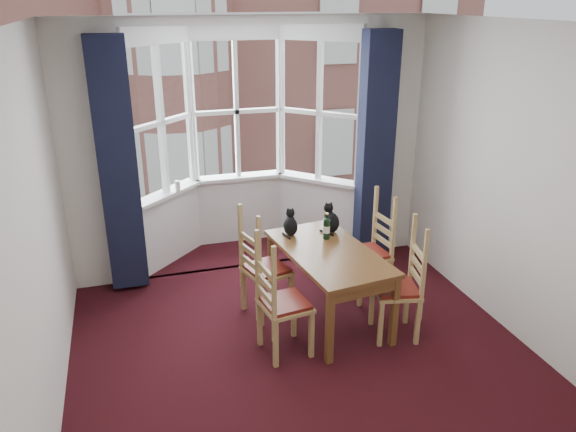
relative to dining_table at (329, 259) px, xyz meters
name	(u,v)px	position (x,y,z in m)	size (l,w,h in m)	color
floor	(316,377)	(-0.42, -0.86, -0.64)	(4.50, 4.50, 0.00)	black
ceiling	(324,25)	(-0.42, -0.86, 2.16)	(4.50, 4.50, 0.00)	white
wall_left	(30,256)	(-2.42, -0.86, 0.76)	(4.50, 4.50, 0.00)	silver
wall_right	(544,197)	(1.58, -0.86, 0.76)	(4.50, 4.50, 0.00)	silver
wall_back_pier_left	(94,161)	(-2.07, 1.39, 0.76)	(0.70, 0.12, 2.80)	silver
wall_back_pier_right	(387,139)	(1.23, 1.39, 0.76)	(0.70, 0.12, 2.80)	silver
bay_window	(241,139)	(-0.42, 1.89, 0.76)	(2.76, 0.94, 2.80)	white
curtain_left	(118,168)	(-1.84, 1.21, 0.71)	(0.38, 0.22, 2.60)	#161A33
curtain_right	(376,148)	(1.00, 1.21, 0.71)	(0.38, 0.22, 2.60)	#161A33
dining_table	(329,259)	(0.00, 0.00, 0.00)	(0.93, 1.49, 0.73)	brown
chair_left_near	(275,307)	(-0.64, -0.43, -0.17)	(0.46, 0.47, 0.92)	tan
chair_left_far	(258,272)	(-0.63, 0.24, -0.17)	(0.50, 0.51, 0.92)	tan
chair_right_near	(406,289)	(0.59, -0.46, -0.17)	(0.48, 0.49, 0.92)	tan
chair_right_far	(375,253)	(0.64, 0.33, -0.17)	(0.44, 0.46, 0.92)	tan
cat_left	(290,225)	(-0.23, 0.48, 0.19)	(0.18, 0.22, 0.27)	black
cat_right	(331,220)	(0.18, 0.44, 0.20)	(0.17, 0.23, 0.30)	black
wine_bottle	(326,227)	(0.07, 0.27, 0.21)	(0.07, 0.07, 0.27)	black
candle_tall	(178,186)	(-1.21, 1.74, 0.29)	(0.06, 0.06, 0.13)	white
street	(147,147)	(-0.42, 31.39, -6.64)	(80.00, 80.00, 0.00)	#333335
tenement_building	(161,45)	(-0.42, 13.15, 0.96)	(18.40, 7.80, 15.20)	#96594D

